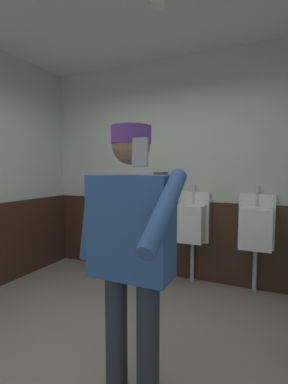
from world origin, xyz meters
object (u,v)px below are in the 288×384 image
Objects in this scene: cell_phone at (140,152)px; urinal_left at (137,218)px; urinal_middle at (191,222)px; soap_dispenser at (150,186)px; person at (131,242)px; urinal_right at (256,228)px.

urinal_left is at bearing 115.25° from cell_phone.
urinal_middle is 6.89× the size of soap_dispenser.
soap_dispenser is at bearing 39.81° from urinal_left.
urinal_middle is 0.75m from soap_dispenser.
urinal_middle is at bearing 0.00° from urinal_left.
soap_dispenser is (-0.73, 2.01, 0.20)m from person.
cell_phone is at bearing -63.80° from urinal_left.
urinal_middle and urinal_right have the same top height.
urinal_middle is 1.91m from person.
urinal_middle is at bearing 93.85° from person.
urinal_right is at bearing 0.00° from urinal_middle.
urinal_right is at bearing 71.76° from person.
urinal_left is at bearing 180.00° from urinal_right.
soap_dispenser reaches higher than urinal_left.
cell_phone is at bearing -97.69° from urinal_right.
urinal_right is at bearing -5.03° from soap_dispenser.
soap_dispenser is at bearing 110.07° from person.
urinal_middle is 1.00× the size of urinal_right.
person reaches higher than urinal_right.
person is 0.77m from cell_phone.
cell_phone is at bearing -67.63° from soap_dispenser.
person is (-0.62, -1.89, 0.22)m from urinal_right.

